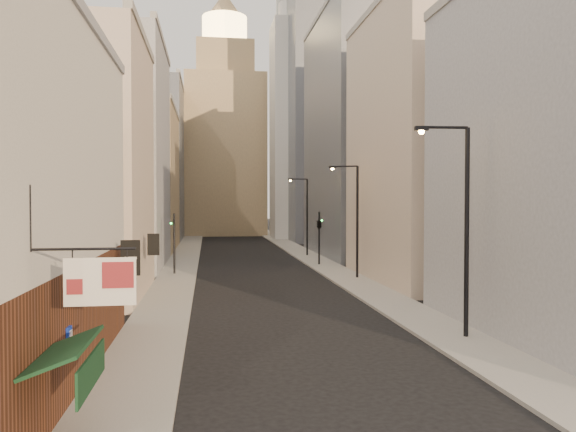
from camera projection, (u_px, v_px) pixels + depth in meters
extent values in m
cube|color=gray|center=(187.00, 253.00, 64.33)|extent=(3.00, 140.00, 0.15)
cube|color=gray|center=(299.00, 251.00, 66.16)|extent=(3.00, 140.00, 0.15)
cube|color=gray|center=(79.00, 13.00, 18.24)|extent=(0.60, 16.00, 0.40)
cylinder|color=black|center=(82.00, 249.00, 12.68)|extent=(2.40, 0.06, 0.06)
cube|color=beige|center=(100.00, 282.00, 12.76)|extent=(1.60, 0.06, 1.10)
cube|color=maroon|center=(118.00, 275.00, 12.81)|extent=(0.70, 0.10, 0.60)
cube|color=maroon|center=(75.00, 287.00, 12.68)|extent=(0.35, 0.10, 0.35)
cube|color=black|center=(64.00, 351.00, 12.88)|extent=(1.25, 3.00, 0.52)
cube|color=black|center=(91.00, 371.00, 12.98)|extent=(0.06, 3.00, 0.80)
cube|color=#0F2CB5|center=(69.00, 336.00, 15.77)|extent=(0.08, 0.40, 0.50)
cube|color=black|center=(130.00, 258.00, 23.55)|extent=(0.80, 0.08, 1.50)
cube|color=black|center=(153.00, 244.00, 33.45)|extent=(0.70, 0.08, 1.30)
cube|color=#C0AC98|center=(78.00, 169.00, 34.64)|extent=(8.00, 12.00, 16.00)
cube|color=gray|center=(119.00, 157.00, 50.42)|extent=(8.00, 16.00, 20.00)
cube|color=#9D8462|center=(142.00, 180.00, 68.27)|extent=(8.00, 18.00, 17.00)
cube|color=gray|center=(157.00, 163.00, 87.97)|extent=(8.00, 20.00, 24.00)
cube|color=#C0AC98|center=(425.00, 147.00, 41.93)|extent=(8.00, 16.00, 20.00)
cube|color=gray|center=(355.00, 137.00, 61.65)|extent=(8.00, 20.00, 26.00)
cube|color=gray|center=(346.00, 83.00, 89.88)|extent=(20.00, 22.00, 50.00)
cube|color=#9D8462|center=(225.00, 157.00, 101.35)|extent=(14.00, 14.00, 28.00)
cube|color=#9D8462|center=(225.00, 62.00, 100.90)|extent=(10.00, 10.00, 6.00)
cylinder|color=#FFCC72|center=(225.00, 31.00, 100.75)|extent=(8.00, 8.00, 5.00)
cone|color=#9D8462|center=(225.00, 6.00, 100.63)|extent=(7.00, 7.00, 5.00)
cube|color=silver|center=(297.00, 132.00, 88.97)|extent=(8.00, 8.00, 34.00)
cylinder|color=silver|center=(297.00, 14.00, 88.48)|extent=(6.00, 6.00, 3.00)
cylinder|color=black|center=(467.00, 234.00, 24.10)|extent=(0.20, 0.20, 9.13)
cylinder|color=black|center=(445.00, 127.00, 23.89)|extent=(2.03, 0.22, 0.12)
cube|color=black|center=(421.00, 128.00, 23.79)|extent=(0.57, 0.25, 0.18)
sphere|color=gold|center=(421.00, 131.00, 23.80)|extent=(0.24, 0.24, 0.24)
cylinder|color=black|center=(357.00, 223.00, 42.81)|extent=(0.19, 0.19, 8.65)
cylinder|color=black|center=(345.00, 166.00, 42.91)|extent=(1.83, 0.80, 0.12)
cube|color=black|center=(332.00, 167.00, 43.13)|extent=(0.57, 0.39, 0.17)
sphere|color=gold|center=(332.00, 169.00, 43.13)|extent=(0.23, 0.23, 0.23)
cylinder|color=black|center=(307.00, 218.00, 60.45)|extent=(0.19, 0.19, 8.36)
cylinder|color=black|center=(299.00, 179.00, 60.16)|extent=(1.86, 0.21, 0.11)
cube|color=black|center=(290.00, 179.00, 59.98)|extent=(0.52, 0.23, 0.17)
sphere|color=gold|center=(290.00, 181.00, 59.98)|extent=(0.22, 0.22, 0.22)
cylinder|color=black|center=(174.00, 244.00, 45.15)|extent=(0.16, 0.16, 5.00)
imported|color=black|center=(174.00, 223.00, 45.10)|extent=(0.52, 0.52, 1.22)
sphere|color=#19E533|center=(171.00, 223.00, 45.07)|extent=(0.16, 0.16, 0.16)
cylinder|color=black|center=(319.00, 239.00, 51.77)|extent=(0.16, 0.16, 5.00)
imported|color=black|center=(319.00, 220.00, 51.73)|extent=(0.70, 0.70, 1.58)
sphere|color=#19E533|center=(322.00, 220.00, 51.76)|extent=(0.16, 0.16, 0.16)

